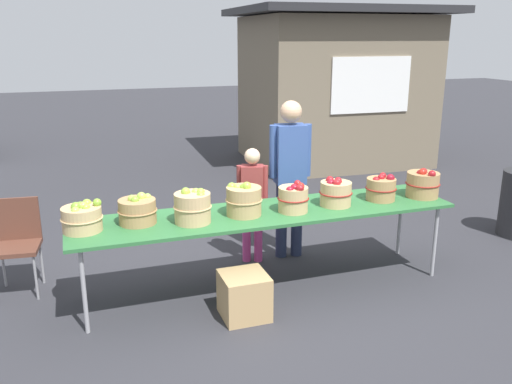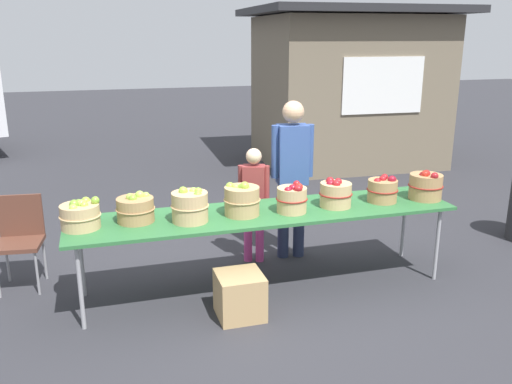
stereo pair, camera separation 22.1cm
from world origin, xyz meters
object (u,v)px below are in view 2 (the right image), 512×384
vendor_adult (292,168)px  folding_chair (20,234)px  apple_basket_green_1 (136,209)px  apple_basket_red_2 (383,190)px  apple_basket_green_0 (80,215)px  apple_basket_green_3 (242,200)px  produce_crate (240,295)px  market_table (265,215)px  child_customer (254,196)px  apple_basket_red_1 (335,194)px  apple_basket_red_3 (426,185)px  apple_basket_red_0 (292,199)px  apple_basket_green_2 (190,206)px

vendor_adult → folding_chair: 2.70m
apple_basket_green_1 → apple_basket_red_2: apple_basket_red_2 is taller
vendor_adult → apple_basket_green_0: bearing=23.6°
apple_basket_green_3 → produce_crate: size_ratio=0.87×
apple_basket_green_0 → market_table: bearing=-0.6°
market_table → produce_crate: bearing=-128.7°
apple_basket_green_1 → apple_basket_red_2: bearing=-2.1°
market_table → apple_basket_green_0: (-1.59, 0.02, 0.15)m
folding_chair → produce_crate: (1.80, -1.15, -0.32)m
apple_basket_green_1 → market_table: bearing=-2.9°
apple_basket_green_1 → folding_chair: size_ratio=0.39×
apple_basket_green_0 → apple_basket_green_3: size_ratio=1.02×
child_customer → produce_crate: bearing=87.9°
apple_basket_red_1 → apple_basket_red_3: apple_basket_red_3 is taller
apple_basket_red_2 → apple_basket_red_3: bearing=-5.1°
apple_basket_red_2 → child_customer: 1.28m
apple_basket_red_1 → apple_basket_red_2: apple_basket_red_1 is taller
apple_basket_green_1 → child_customer: 1.35m
apple_basket_green_1 → child_customer: child_customer is taller
apple_basket_red_1 → apple_basket_red_2: size_ratio=1.04×
apple_basket_red_0 → apple_basket_red_2: bearing=3.5°
folding_chair → apple_basket_green_2: bearing=-21.0°
apple_basket_green_2 → vendor_adult: 1.38m
market_table → apple_basket_green_0: size_ratio=10.36×
vendor_adult → apple_basket_green_3: bearing=49.8°
produce_crate → apple_basket_red_2: bearing=15.7°
apple_basket_green_0 → produce_crate: apple_basket_green_0 is taller
apple_basket_green_0 → folding_chair: (-0.58, 0.68, -0.35)m
apple_basket_green_3 → child_customer: 0.74m
apple_basket_green_0 → apple_basket_green_3: 1.36m
apple_basket_green_0 → produce_crate: bearing=-21.1°
apple_basket_green_2 → apple_basket_red_3: (2.30, 0.01, -0.00)m
apple_basket_red_0 → apple_basket_red_2: apple_basket_red_0 is taller
apple_basket_green_0 → apple_basket_red_1: (2.26, -0.05, 0.01)m
folding_chair → produce_crate: folding_chair is taller
apple_basket_red_2 → apple_basket_red_3: (0.44, -0.04, 0.02)m
market_table → child_customer: bearing=83.3°
child_customer → produce_crate: (-0.44, -1.08, -0.52)m
apple_basket_red_3 → vendor_adult: (-1.12, 0.70, 0.09)m
apple_basket_green_3 → apple_basket_red_3: 1.83m
child_customer → produce_crate: 1.28m
apple_basket_green_0 → apple_basket_red_2: apple_basket_red_2 is taller
market_table → apple_basket_green_2: (-0.70, -0.07, 0.17)m
apple_basket_red_2 → market_table: bearing=178.8°
apple_basket_green_3 → child_customer: (0.30, 0.65, -0.18)m
market_table → apple_basket_red_1: 0.69m
apple_basket_red_0 → vendor_adult: size_ratio=0.17×
apple_basket_red_1 → vendor_adult: (-0.18, 0.68, 0.10)m
apple_basket_red_3 → produce_crate: 2.13m
market_table → apple_basket_red_3: 1.62m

